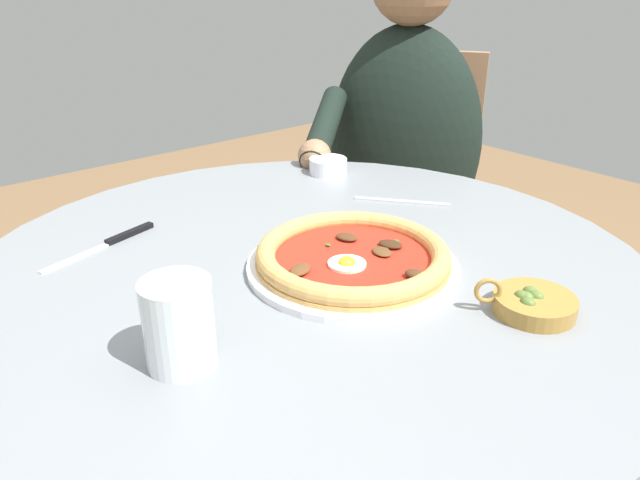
{
  "coord_description": "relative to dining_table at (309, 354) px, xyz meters",
  "views": [
    {
      "loc": [
        0.6,
        -0.48,
        1.14
      ],
      "look_at": [
        0.01,
        0.01,
        0.79
      ],
      "focal_mm": 34.11,
      "sensor_mm": 36.0,
      "label": 1
    }
  ],
  "objects": [
    {
      "name": "fork_utensil",
      "position": [
        -0.08,
        0.28,
        0.16
      ],
      "size": [
        0.14,
        0.11,
        0.0
      ],
      "color": "#BCBCC1",
      "rests_on": "dining_table"
    },
    {
      "name": "water_glass",
      "position": [
        0.1,
        -0.25,
        0.2
      ],
      "size": [
        0.07,
        0.07,
        0.1
      ],
      "color": "silver",
      "rests_on": "dining_table"
    },
    {
      "name": "cafe_chair_diner",
      "position": [
        -0.47,
        0.75,
        -0.05
      ],
      "size": [
        0.53,
        0.53,
        0.93
      ],
      "color": "#957050",
      "rests_on": "ground"
    },
    {
      "name": "diner_person",
      "position": [
        -0.39,
        0.63,
        -0.06
      ],
      "size": [
        0.44,
        0.58,
        1.2
      ],
      "color": "#282833",
      "rests_on": "ground"
    },
    {
      "name": "steak_knife",
      "position": [
        -0.24,
        -0.18,
        0.16
      ],
      "size": [
        0.06,
        0.19,
        0.01
      ],
      "color": "silver",
      "rests_on": "dining_table"
    },
    {
      "name": "pizza_on_plate",
      "position": [
        0.06,
        0.03,
        0.17
      ],
      "size": [
        0.29,
        0.29,
        0.04
      ],
      "color": "white",
      "rests_on": "dining_table"
    },
    {
      "name": "ramekin_capers",
      "position": [
        -0.28,
        0.28,
        0.17
      ],
      "size": [
        0.08,
        0.08,
        0.03
      ],
      "color": "white",
      "rests_on": "dining_table"
    },
    {
      "name": "olive_pan",
      "position": [
        0.28,
        0.12,
        0.17
      ],
      "size": [
        0.1,
        0.11,
        0.05
      ],
      "color": "olive",
      "rests_on": "dining_table"
    },
    {
      "name": "dining_table",
      "position": [
        0.0,
        0.0,
        0.0
      ],
      "size": [
        0.97,
        0.97,
        0.76
      ],
      "color": "gray",
      "rests_on": "ground"
    }
  ]
}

